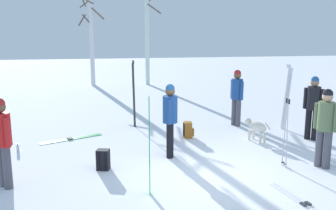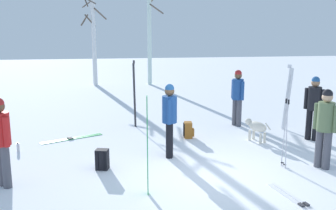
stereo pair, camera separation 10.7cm
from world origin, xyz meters
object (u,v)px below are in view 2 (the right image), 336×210
(water_bottle_0, at_px, (18,147))
(birch_tree_1, at_px, (93,28))
(ski_pair_planted_0, at_px, (288,98))
(birch_tree_2, at_px, (150,30))
(dog, at_px, (256,127))
(ski_poles_0, at_px, (286,131))
(person_0, at_px, (238,94))
(person_1, at_px, (325,124))
(backpack_2, at_px, (188,130))
(backpack_0, at_px, (102,159))
(ski_pair_planted_2, at_px, (134,94))
(person_3, at_px, (314,104))
(person_2, at_px, (1,137))
(birch_tree_0, at_px, (93,30))
(person_4, at_px, (170,116))
(ski_pair_lying_1, at_px, (72,139))
(ski_pair_planted_1, at_px, (147,147))
(ski_pair_lying_0, at_px, (302,204))

(water_bottle_0, xyz_separation_m, birch_tree_1, (1.49, 10.43, 2.79))
(ski_pair_planted_0, height_order, birch_tree_2, birch_tree_2)
(dog, xyz_separation_m, ski_poles_0, (-0.11, -1.88, 0.41))
(dog, relative_size, water_bottle_0, 3.74)
(dog, bearing_deg, person_0, 89.12)
(person_0, distance_m, person_1, 3.77)
(dog, bearing_deg, birch_tree_1, 113.43)
(person_0, bearing_deg, backpack_2, -148.37)
(dog, height_order, backpack_0, dog)
(dog, height_order, ski_pair_planted_2, ski_pair_planted_2)
(person_3, bearing_deg, person_2, -165.03)
(person_2, bearing_deg, water_bottle_0, 96.48)
(person_3, relative_size, birch_tree_0, 0.30)
(person_4, height_order, ski_pair_planted_2, ski_pair_planted_2)
(person_2, xyz_separation_m, person_4, (3.35, 1.21, 0.00))
(dog, relative_size, ski_pair_lying_1, 0.52)
(person_2, bearing_deg, person_4, 19.89)
(person_2, distance_m, ski_pair_planted_0, 7.72)
(person_0, xyz_separation_m, ski_pair_planted_2, (-3.09, 0.38, 0.02))
(ski_poles_0, height_order, backpack_2, ski_poles_0)
(person_2, distance_m, birch_tree_1, 12.76)
(person_3, relative_size, ski_poles_0, 1.15)
(person_4, relative_size, backpack_0, 3.90)
(birch_tree_1, bearing_deg, ski_pair_planted_1, -84.03)
(person_3, height_order, birch_tree_0, birch_tree_0)
(backpack_0, relative_size, birch_tree_1, 0.08)
(birch_tree_2, bearing_deg, person_0, -78.96)
(water_bottle_0, xyz_separation_m, birch_tree_2, (4.33, 10.49, 2.72))
(ski_pair_lying_0, relative_size, ski_pair_lying_1, 1.14)
(person_1, distance_m, ski_poles_0, 0.83)
(ski_pair_planted_2, height_order, backpack_2, ski_pair_planted_2)
(person_2, distance_m, person_3, 7.57)
(dog, relative_size, ski_pair_planted_1, 0.46)
(person_1, bearing_deg, backpack_0, 172.31)
(person_0, height_order, ski_poles_0, person_0)
(person_3, relative_size, water_bottle_0, 7.70)
(person_2, distance_m, ski_poles_0, 5.69)
(person_2, xyz_separation_m, backpack_0, (1.81, 0.63, -0.77))
(ski_pair_lying_1, height_order, birch_tree_2, birch_tree_2)
(water_bottle_0, bearing_deg, backpack_0, -36.01)
(person_2, relative_size, ski_pair_planted_2, 0.85)
(person_2, relative_size, ski_pair_lying_1, 1.06)
(birch_tree_1, bearing_deg, person_4, -79.52)
(backpack_2, bearing_deg, backpack_0, -138.48)
(ski_poles_0, bearing_deg, water_bottle_0, 161.87)
(ski_pair_planted_2, xyz_separation_m, ski_pair_lying_1, (-1.78, -1.09, -0.99))
(dog, xyz_separation_m, birch_tree_1, (-4.55, 10.49, 2.51))
(person_1, xyz_separation_m, birch_tree_0, (-5.25, 12.93, 1.83))
(ski_pair_lying_0, bearing_deg, birch_tree_0, 105.32)
(person_1, distance_m, ski_pair_planted_1, 3.91)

